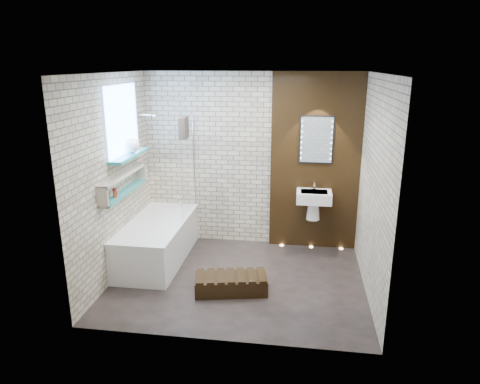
% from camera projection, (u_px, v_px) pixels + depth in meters
% --- Properties ---
extents(ground, '(3.20, 3.20, 0.00)m').
position_uv_depth(ground, '(238.00, 280.00, 5.68)').
color(ground, black).
rests_on(ground, ground).
extents(room_shell, '(3.24, 3.20, 2.60)m').
position_uv_depth(room_shell, '(238.00, 184.00, 5.31)').
color(room_shell, tan).
rests_on(room_shell, ground).
extents(walnut_panel, '(1.30, 0.06, 2.60)m').
position_uv_depth(walnut_panel, '(315.00, 163.00, 6.39)').
color(walnut_panel, black).
rests_on(walnut_panel, ground).
extents(clerestory_window, '(0.18, 1.00, 0.94)m').
position_uv_depth(clerestory_window, '(123.00, 128.00, 5.69)').
color(clerestory_window, '#7FADE0').
rests_on(clerestory_window, room_shell).
extents(display_niche, '(0.14, 1.30, 0.26)m').
position_uv_depth(display_niche, '(124.00, 184.00, 5.69)').
color(display_niche, teal).
rests_on(display_niche, room_shell).
extents(bathtub, '(0.79, 1.74, 0.70)m').
position_uv_depth(bathtub, '(158.00, 241.00, 6.19)').
color(bathtub, white).
rests_on(bathtub, ground).
extents(bath_screen, '(0.01, 0.78, 1.40)m').
position_uv_depth(bath_screen, '(187.00, 166.00, 6.28)').
color(bath_screen, white).
rests_on(bath_screen, bathtub).
extents(towel, '(0.09, 0.23, 0.30)m').
position_uv_depth(towel, '(184.00, 128.00, 6.00)').
color(towel, '#2A2321').
rests_on(towel, bath_screen).
extents(shower_head, '(0.18, 0.18, 0.02)m').
position_uv_depth(shower_head, '(157.00, 115.00, 6.19)').
color(shower_head, silver).
rests_on(shower_head, room_shell).
extents(washbasin, '(0.50, 0.36, 0.58)m').
position_uv_depth(washbasin, '(314.00, 201.00, 6.35)').
color(washbasin, white).
rests_on(washbasin, walnut_panel).
extents(led_mirror, '(0.50, 0.02, 0.70)m').
position_uv_depth(led_mirror, '(316.00, 140.00, 6.25)').
color(led_mirror, black).
rests_on(led_mirror, walnut_panel).
extents(walnut_step, '(0.94, 0.55, 0.19)m').
position_uv_depth(walnut_step, '(231.00, 284.00, 5.38)').
color(walnut_step, black).
rests_on(walnut_step, ground).
extents(niche_bottles, '(0.05, 0.05, 0.12)m').
position_uv_depth(niche_bottles, '(115.00, 193.00, 5.43)').
color(niche_bottles, '#A14118').
rests_on(niche_bottles, display_niche).
extents(sill_vases, '(0.20, 0.20, 0.20)m').
position_uv_depth(sill_vases, '(132.00, 145.00, 5.83)').
color(sill_vases, white).
rests_on(sill_vases, clerestory_window).
extents(floor_uplights, '(0.96, 0.06, 0.01)m').
position_uv_depth(floor_uplights, '(311.00, 247.00, 6.69)').
color(floor_uplights, '#FFD899').
rests_on(floor_uplights, ground).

